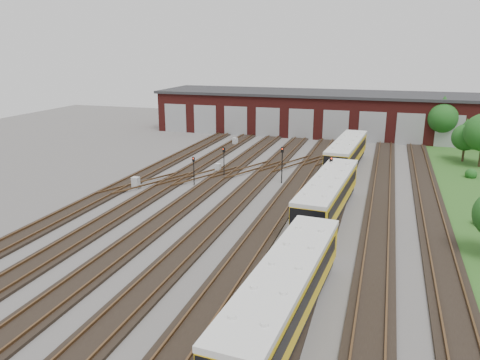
% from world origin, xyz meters
% --- Properties ---
extents(ground, '(120.00, 120.00, 0.00)m').
position_xyz_m(ground, '(0.00, 0.00, 0.00)').
color(ground, '#4A4744').
rests_on(ground, ground).
extents(track_network, '(30.40, 70.00, 0.33)m').
position_xyz_m(track_network, '(-0.17, 0.59, 0.11)').
color(track_network, black).
rests_on(track_network, ground).
extents(maintenance_shed, '(51.00, 12.50, 6.35)m').
position_xyz_m(maintenance_shed, '(-0.01, 39.97, 3.20)').
color(maintenance_shed, '#511614').
rests_on(maintenance_shed, ground).
extents(metro_train, '(3.48, 46.04, 2.87)m').
position_xyz_m(metro_train, '(6.00, 2.27, 1.80)').
color(metro_train, black).
rests_on(metro_train, ground).
extents(signal_mast_0, '(0.24, 0.22, 2.82)m').
position_xyz_m(signal_mast_0, '(-7.55, 7.24, 1.81)').
color(signal_mast_0, black).
rests_on(signal_mast_0, ground).
extents(signal_mast_1, '(0.28, 0.27, 3.10)m').
position_xyz_m(signal_mast_1, '(-5.79, 11.05, 1.98)').
color(signal_mast_1, black).
rests_on(signal_mast_1, ground).
extents(signal_mast_2, '(0.28, 0.26, 3.65)m').
position_xyz_m(signal_mast_2, '(0.46, 10.51, 2.32)').
color(signal_mast_2, black).
rests_on(signal_mast_2, ground).
extents(signal_mast_3, '(0.31, 0.30, 3.67)m').
position_xyz_m(signal_mast_3, '(5.49, 7.77, 2.33)').
color(signal_mast_3, black).
rests_on(signal_mast_3, ground).
extents(relay_cabinet_0, '(0.72, 0.62, 1.11)m').
position_xyz_m(relay_cabinet_0, '(-12.44, 4.58, 0.55)').
color(relay_cabinet_0, '#B5B8BA').
rests_on(relay_cabinet_0, ground).
extents(relay_cabinet_1, '(0.77, 0.72, 1.02)m').
position_xyz_m(relay_cabinet_1, '(-9.77, 26.86, 0.51)').
color(relay_cabinet_1, '#B5B8BA').
rests_on(relay_cabinet_1, ground).
extents(relay_cabinet_2, '(0.63, 0.56, 0.91)m').
position_xyz_m(relay_cabinet_2, '(-7.10, 12.79, 0.45)').
color(relay_cabinet_2, '#B5B8BA').
rests_on(relay_cabinet_2, ground).
extents(relay_cabinet_3, '(0.64, 0.56, 0.95)m').
position_xyz_m(relay_cabinet_3, '(4.70, 20.83, 0.48)').
color(relay_cabinet_3, '#B5B8BA').
rests_on(relay_cabinet_3, ground).
extents(relay_cabinet_4, '(0.63, 0.56, 0.90)m').
position_xyz_m(relay_cabinet_4, '(5.10, 19.03, 0.45)').
color(relay_cabinet_4, '#B5B8BA').
rests_on(relay_cabinet_4, ground).
extents(tree_0, '(4.12, 4.12, 6.82)m').
position_xyz_m(tree_0, '(17.02, 34.65, 4.38)').
color(tree_0, '#312616').
rests_on(tree_0, ground).
extents(tree_1, '(3.10, 3.10, 5.13)m').
position_xyz_m(tree_1, '(18.79, 25.75, 3.30)').
color(tree_1, '#312616').
rests_on(tree_1, ground).
extents(bush_1, '(1.18, 1.18, 1.18)m').
position_xyz_m(bush_1, '(18.66, 18.28, 0.59)').
color(bush_1, '#164513').
rests_on(bush_1, ground).
extents(bush_2, '(1.18, 1.18, 1.18)m').
position_xyz_m(bush_2, '(20.95, 33.70, 0.59)').
color(bush_2, '#164513').
rests_on(bush_2, ground).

